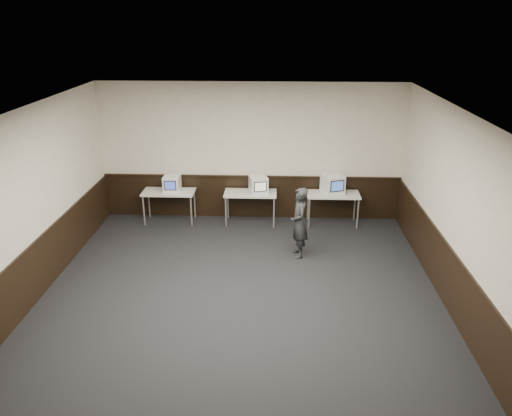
{
  "coord_description": "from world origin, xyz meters",
  "views": [
    {
      "loc": [
        0.59,
        -7.2,
        4.6
      ],
      "look_at": [
        0.21,
        1.6,
        1.15
      ],
      "focal_mm": 35.0,
      "sensor_mm": 36.0,
      "label": 1
    }
  ],
  "objects_px": {
    "desk_left": "(169,194)",
    "emac_center": "(258,185)",
    "desk_center": "(250,195)",
    "person": "(299,223)",
    "emac_left": "(172,184)",
    "desk_right": "(333,197)",
    "emac_right": "(333,184)"
  },
  "relations": [
    {
      "from": "desk_center",
      "to": "emac_center",
      "type": "relative_size",
      "value": 2.45
    },
    {
      "from": "desk_left",
      "to": "desk_center",
      "type": "height_order",
      "value": "same"
    },
    {
      "from": "emac_left",
      "to": "emac_center",
      "type": "distance_m",
      "value": 2.0
    },
    {
      "from": "desk_center",
      "to": "desk_right",
      "type": "relative_size",
      "value": 1.0
    },
    {
      "from": "emac_left",
      "to": "emac_center",
      "type": "relative_size",
      "value": 0.83
    },
    {
      "from": "emac_center",
      "to": "desk_left",
      "type": "bearing_deg",
      "value": 165.23
    },
    {
      "from": "desk_center",
      "to": "emac_right",
      "type": "height_order",
      "value": "emac_right"
    },
    {
      "from": "desk_center",
      "to": "emac_left",
      "type": "distance_m",
      "value": 1.83
    },
    {
      "from": "emac_left",
      "to": "person",
      "type": "bearing_deg",
      "value": -30.01
    },
    {
      "from": "emac_left",
      "to": "emac_center",
      "type": "xyz_separation_m",
      "value": [
        2.0,
        -0.02,
        0.01
      ]
    },
    {
      "from": "emac_center",
      "to": "person",
      "type": "xyz_separation_m",
      "value": [
        0.87,
        -1.66,
        -0.22
      ]
    },
    {
      "from": "emac_center",
      "to": "person",
      "type": "relative_size",
      "value": 0.34
    },
    {
      "from": "emac_left",
      "to": "emac_right",
      "type": "relative_size",
      "value": 0.69
    },
    {
      "from": "desk_right",
      "to": "desk_left",
      "type": "bearing_deg",
      "value": 180.0
    },
    {
      "from": "desk_right",
      "to": "emac_left",
      "type": "bearing_deg",
      "value": 179.92
    },
    {
      "from": "emac_center",
      "to": "person",
      "type": "bearing_deg",
      "value": -76.67
    },
    {
      "from": "desk_left",
      "to": "emac_center",
      "type": "bearing_deg",
      "value": -0.41
    },
    {
      "from": "emac_center",
      "to": "emac_right",
      "type": "relative_size",
      "value": 0.84
    },
    {
      "from": "emac_center",
      "to": "person",
      "type": "distance_m",
      "value": 1.88
    },
    {
      "from": "desk_center",
      "to": "person",
      "type": "height_order",
      "value": "person"
    },
    {
      "from": "emac_left",
      "to": "emac_right",
      "type": "distance_m",
      "value": 3.69
    },
    {
      "from": "desk_left",
      "to": "person",
      "type": "distance_m",
      "value": 3.4
    },
    {
      "from": "desk_center",
      "to": "emac_left",
      "type": "bearing_deg",
      "value": 179.84
    },
    {
      "from": "desk_left",
      "to": "emac_center",
      "type": "relative_size",
      "value": 2.45
    },
    {
      "from": "desk_left",
      "to": "emac_right",
      "type": "relative_size",
      "value": 2.05
    },
    {
      "from": "desk_center",
      "to": "desk_right",
      "type": "xyz_separation_m",
      "value": [
        1.9,
        0.0,
        0.0
      ]
    },
    {
      "from": "emac_center",
      "to": "emac_right",
      "type": "bearing_deg",
      "value": -12.34
    },
    {
      "from": "emac_right",
      "to": "emac_left",
      "type": "bearing_deg",
      "value": 160.75
    },
    {
      "from": "emac_right",
      "to": "person",
      "type": "distance_m",
      "value": 1.92
    },
    {
      "from": "desk_left",
      "to": "emac_left",
      "type": "distance_m",
      "value": 0.27
    },
    {
      "from": "desk_center",
      "to": "person",
      "type": "bearing_deg",
      "value": -57.69
    },
    {
      "from": "desk_center",
      "to": "desk_right",
      "type": "distance_m",
      "value": 1.9
    }
  ]
}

